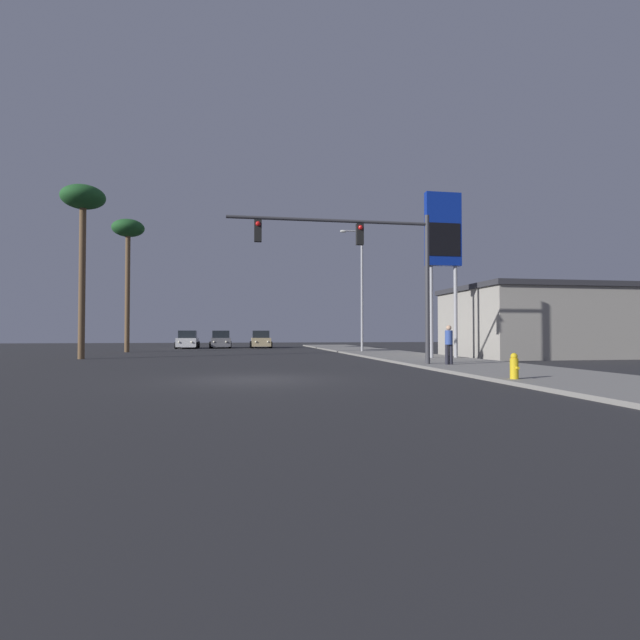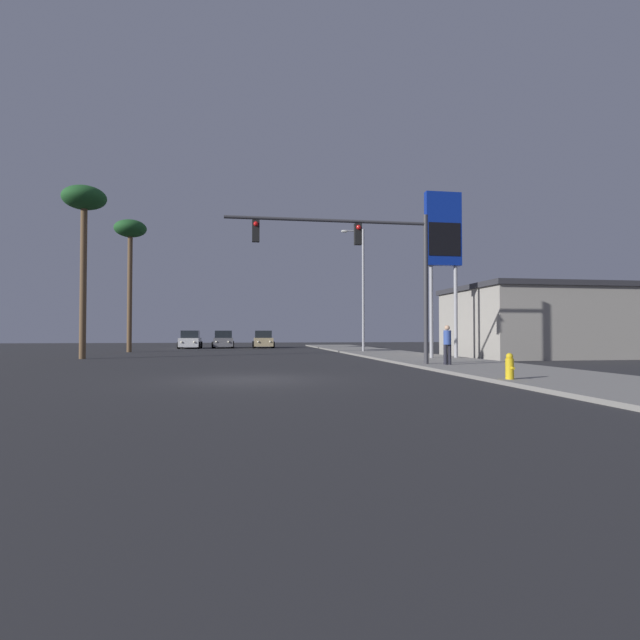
{
  "view_description": "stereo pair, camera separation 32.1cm",
  "coord_description": "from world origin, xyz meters",
  "px_view_note": "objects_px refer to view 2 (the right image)",
  "views": [
    {
      "loc": [
        -0.6,
        -15.75,
        1.47
      ],
      "look_at": [
        4.21,
        12.28,
        2.2
      ],
      "focal_mm": 28.0,
      "sensor_mm": 36.0,
      "label": 1
    },
    {
      "loc": [
        -0.28,
        -15.81,
        1.47
      ],
      "look_at": [
        4.21,
        12.28,
        2.2
      ],
      "focal_mm": 28.0,
      "sensor_mm": 36.0,
      "label": 2
    }
  ],
  "objects_px": {
    "car_grey": "(223,340)",
    "car_white": "(190,340)",
    "car_tan": "(263,340)",
    "palm_tree_near": "(84,209)",
    "gas_station_sign": "(443,238)",
    "palm_tree_mid": "(130,237)",
    "fire_hydrant": "(510,367)",
    "pedestrian_on_sidewalk": "(447,343)",
    "traffic_light_mast": "(368,255)",
    "street_lamp": "(361,283)"
  },
  "relations": [
    {
      "from": "car_tan",
      "to": "fire_hydrant",
      "type": "xyz_separation_m",
      "value": [
        5.51,
        -35.69,
        -0.27
      ]
    },
    {
      "from": "palm_tree_mid",
      "to": "palm_tree_near",
      "type": "bearing_deg",
      "value": -92.35
    },
    {
      "from": "car_grey",
      "to": "street_lamp",
      "type": "bearing_deg",
      "value": 125.22
    },
    {
      "from": "traffic_light_mast",
      "to": "palm_tree_mid",
      "type": "relative_size",
      "value": 0.86
    },
    {
      "from": "car_white",
      "to": "traffic_light_mast",
      "type": "xyz_separation_m",
      "value": [
        10.05,
        -27.79,
        4.04
      ]
    },
    {
      "from": "fire_hydrant",
      "to": "palm_tree_mid",
      "type": "bearing_deg",
      "value": 121.39
    },
    {
      "from": "car_grey",
      "to": "pedestrian_on_sidewalk",
      "type": "height_order",
      "value": "pedestrian_on_sidewalk"
    },
    {
      "from": "street_lamp",
      "to": "palm_tree_near",
      "type": "height_order",
      "value": "palm_tree_near"
    },
    {
      "from": "fire_hydrant",
      "to": "pedestrian_on_sidewalk",
      "type": "distance_m",
      "value": 6.68
    },
    {
      "from": "car_tan",
      "to": "fire_hydrant",
      "type": "bearing_deg",
      "value": 99.77
    },
    {
      "from": "pedestrian_on_sidewalk",
      "to": "palm_tree_mid",
      "type": "relative_size",
      "value": 0.16
    },
    {
      "from": "car_tan",
      "to": "palm_tree_mid",
      "type": "bearing_deg",
      "value": 42.35
    },
    {
      "from": "gas_station_sign",
      "to": "fire_hydrant",
      "type": "height_order",
      "value": "gas_station_sign"
    },
    {
      "from": "car_grey",
      "to": "car_white",
      "type": "relative_size",
      "value": 1.0
    },
    {
      "from": "car_tan",
      "to": "pedestrian_on_sidewalk",
      "type": "bearing_deg",
      "value": 103.51
    },
    {
      "from": "gas_station_sign",
      "to": "palm_tree_near",
      "type": "relative_size",
      "value": 0.92
    },
    {
      "from": "traffic_light_mast",
      "to": "pedestrian_on_sidewalk",
      "type": "relative_size",
      "value": 5.24
    },
    {
      "from": "palm_tree_near",
      "to": "car_white",
      "type": "bearing_deg",
      "value": 77.58
    },
    {
      "from": "traffic_light_mast",
      "to": "gas_station_sign",
      "type": "relative_size",
      "value": 0.97
    },
    {
      "from": "traffic_light_mast",
      "to": "car_white",
      "type": "bearing_deg",
      "value": 109.88
    },
    {
      "from": "car_grey",
      "to": "traffic_light_mast",
      "type": "height_order",
      "value": "traffic_light_mast"
    },
    {
      "from": "car_tan",
      "to": "palm_tree_near",
      "type": "xyz_separation_m",
      "value": [
        -10.99,
        -19.32,
        7.75
      ]
    },
    {
      "from": "car_grey",
      "to": "fire_hydrant",
      "type": "bearing_deg",
      "value": 102.52
    },
    {
      "from": "fire_hydrant",
      "to": "palm_tree_near",
      "type": "height_order",
      "value": "palm_tree_near"
    },
    {
      "from": "car_tan",
      "to": "gas_station_sign",
      "type": "height_order",
      "value": "gas_station_sign"
    },
    {
      "from": "palm_tree_near",
      "to": "fire_hydrant",
      "type": "bearing_deg",
      "value": -44.78
    },
    {
      "from": "car_tan",
      "to": "palm_tree_near",
      "type": "height_order",
      "value": "palm_tree_near"
    },
    {
      "from": "street_lamp",
      "to": "palm_tree_near",
      "type": "distance_m",
      "value": 18.81
    },
    {
      "from": "car_grey",
      "to": "palm_tree_mid",
      "type": "height_order",
      "value": "palm_tree_mid"
    },
    {
      "from": "traffic_light_mast",
      "to": "palm_tree_near",
      "type": "relative_size",
      "value": 0.89
    },
    {
      "from": "gas_station_sign",
      "to": "street_lamp",
      "type": "bearing_deg",
      "value": 101.67
    },
    {
      "from": "palm_tree_mid",
      "to": "car_tan",
      "type": "bearing_deg",
      "value": 41.36
    },
    {
      "from": "car_grey",
      "to": "car_white",
      "type": "xyz_separation_m",
      "value": [
        -3.04,
        -0.87,
        0.0
      ]
    },
    {
      "from": "traffic_light_mast",
      "to": "street_lamp",
      "type": "xyz_separation_m",
      "value": [
        3.41,
        14.99,
        0.32
      ]
    },
    {
      "from": "palm_tree_near",
      "to": "palm_tree_mid",
      "type": "bearing_deg",
      "value": 87.65
    },
    {
      "from": "car_tan",
      "to": "traffic_light_mast",
      "type": "relative_size",
      "value": 0.49
    },
    {
      "from": "pedestrian_on_sidewalk",
      "to": "palm_tree_near",
      "type": "bearing_deg",
      "value": 150.73
    },
    {
      "from": "car_white",
      "to": "gas_station_sign",
      "type": "distance_m",
      "value": 28.27
    },
    {
      "from": "car_grey",
      "to": "fire_hydrant",
      "type": "xyz_separation_m",
      "value": [
        9.36,
        -35.86,
        -0.27
      ]
    },
    {
      "from": "pedestrian_on_sidewalk",
      "to": "gas_station_sign",
      "type": "bearing_deg",
      "value": 68.35
    },
    {
      "from": "car_grey",
      "to": "traffic_light_mast",
      "type": "distance_m",
      "value": 29.79
    },
    {
      "from": "street_lamp",
      "to": "car_tan",
      "type": "bearing_deg",
      "value": 115.95
    },
    {
      "from": "palm_tree_mid",
      "to": "palm_tree_near",
      "type": "relative_size",
      "value": 1.03
    },
    {
      "from": "car_tan",
      "to": "gas_station_sign",
      "type": "bearing_deg",
      "value": 111.15
    },
    {
      "from": "traffic_light_mast",
      "to": "pedestrian_on_sidewalk",
      "type": "distance_m",
      "value": 5.04
    },
    {
      "from": "pedestrian_on_sidewalk",
      "to": "fire_hydrant",
      "type": "bearing_deg",
      "value": -98.2
    },
    {
      "from": "gas_station_sign",
      "to": "palm_tree_mid",
      "type": "bearing_deg",
      "value": 143.46
    },
    {
      "from": "car_grey",
      "to": "palm_tree_mid",
      "type": "xyz_separation_m",
      "value": [
        -6.73,
        -9.49,
        8.05
      ]
    },
    {
      "from": "car_tan",
      "to": "palm_tree_near",
      "type": "relative_size",
      "value": 0.44
    },
    {
      "from": "traffic_light_mast",
      "to": "fire_hydrant",
      "type": "relative_size",
      "value": 11.52
    }
  ]
}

